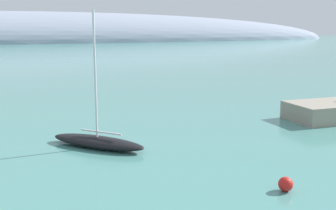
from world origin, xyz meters
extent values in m
ellipsoid|color=#8E99AD|center=(-1.09, 231.38, 0.00)|extent=(378.14, 62.46, 31.35)
ellipsoid|color=black|center=(-8.90, 26.85, 0.38)|extent=(6.22, 6.63, 0.76)
cylinder|color=silver|center=(-8.90, 26.85, 4.99)|extent=(0.15, 0.15, 8.45)
cube|color=silver|center=(-8.68, 26.61, 1.11)|extent=(2.26, 2.50, 0.10)
sphere|color=red|center=(-1.82, 15.71, 0.37)|extent=(0.74, 0.74, 0.74)
camera|label=1|loc=(-14.64, -0.57, 8.15)|focal=44.90mm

